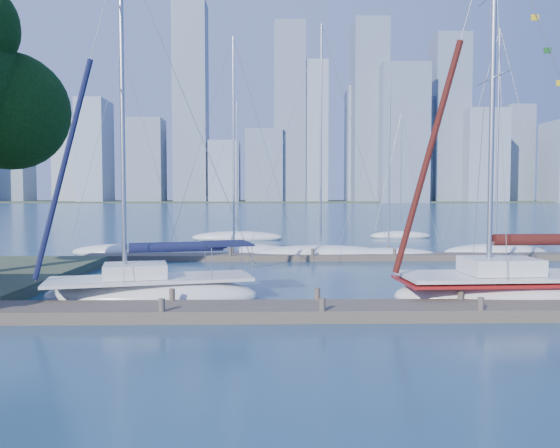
{
  "coord_description": "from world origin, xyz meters",
  "views": [
    {
      "loc": [
        -1.67,
        -17.75,
        4.01
      ],
      "look_at": [
        -1.22,
        4.0,
        2.87
      ],
      "focal_mm": 35.0,
      "sensor_mm": 36.0,
      "label": 1
    }
  ],
  "objects": [
    {
      "name": "ground",
      "position": [
        0.0,
        0.0,
        0.0
      ],
      "size": [
        700.0,
        700.0,
        0.0
      ],
      "primitive_type": "plane",
      "color": "navy",
      "rests_on": "ground"
    },
    {
      "name": "near_dock",
      "position": [
        0.0,
        0.0,
        0.2
      ],
      "size": [
        26.0,
        2.0,
        0.4
      ],
      "primitive_type": "cube",
      "color": "#494035",
      "rests_on": "ground"
    },
    {
      "name": "far_dock",
      "position": [
        2.0,
        16.0,
        0.18
      ],
      "size": [
        30.0,
        1.8,
        0.36
      ],
      "primitive_type": "cube",
      "color": "#494035",
      "rests_on": "ground"
    },
    {
      "name": "far_shore",
      "position": [
        0.0,
        320.0,
        0.0
      ],
      "size": [
        800.0,
        100.0,
        1.5
      ],
      "primitive_type": "cube",
      "color": "#38472D",
      "rests_on": "ground"
    },
    {
      "name": "sailboat_navy",
      "position": [
        -6.08,
        2.58,
        1.12
      ],
      "size": [
        8.42,
        4.41,
        13.68
      ],
      "rotation": [
        0.0,
        0.0,
        0.23
      ],
      "color": "silver",
      "rests_on": "ground"
    },
    {
      "name": "sailboat_maroon",
      "position": [
        7.53,
        2.21,
        1.1
      ],
      "size": [
        9.33,
        3.47,
        14.81
      ],
      "rotation": [
        0.0,
        0.0,
        0.05
      ],
      "color": "silver",
      "rests_on": "ground"
    },
    {
      "name": "bg_boat_0",
      "position": [
        -11.46,
        19.26,
        0.27
      ],
      "size": [
        7.15,
        2.41,
        14.23
      ],
      "rotation": [
        0.0,
        0.0,
        0.04
      ],
      "color": "silver",
      "rests_on": "ground"
    },
    {
      "name": "bg_boat_1",
      "position": [
        -3.99,
        18.44,
        0.29
      ],
      "size": [
        8.64,
        4.47,
        14.77
      ],
      "rotation": [
        0.0,
        0.0,
        0.27
      ],
      "color": "silver",
      "rests_on": "ground"
    },
    {
      "name": "bg_boat_2",
      "position": [
        1.64,
        16.87,
        0.29
      ],
      "size": [
        9.28,
        3.94,
        15.13
      ],
      "rotation": [
        0.0,
        0.0,
        0.17
      ],
      "color": "silver",
      "rests_on": "ground"
    },
    {
      "name": "bg_boat_3",
      "position": [
        5.98,
        16.79,
        0.24
      ],
      "size": [
        6.61,
        3.86,
        12.07
      ],
      "rotation": [
        0.0,
        0.0,
        -0.32
      ],
      "color": "silver",
      "rests_on": "ground"
    },
    {
      "name": "bg_boat_4",
      "position": [
        13.31,
        17.79,
        0.31
      ],
      "size": [
        7.25,
        5.06,
        15.19
      ],
      "rotation": [
        0.0,
        0.0,
        -0.43
      ],
      "color": "silver",
      "rests_on": "ground"
    },
    {
      "name": "bg_boat_6",
      "position": [
        -4.48,
        31.27,
        0.27
      ],
      "size": [
        8.46,
        5.33,
        12.71
      ],
      "rotation": [
        0.0,
        0.0,
        -0.4
      ],
      "color": "silver",
      "rests_on": "ground"
    },
    {
      "name": "bg_boat_7",
      "position": [
        10.78,
        33.41,
        0.24
      ],
      "size": [
        5.98,
        3.9,
        12.11
      ],
      "rotation": [
        0.0,
        0.0,
        0.38
      ],
      "color": "silver",
      "rests_on": "ground"
    },
    {
      "name": "skyline",
      "position": [
        24.13,
        290.38,
        35.18
      ],
      "size": [
        501.69,
        51.31,
        110.6
      ],
      "color": "gray",
      "rests_on": "ground"
    }
  ]
}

